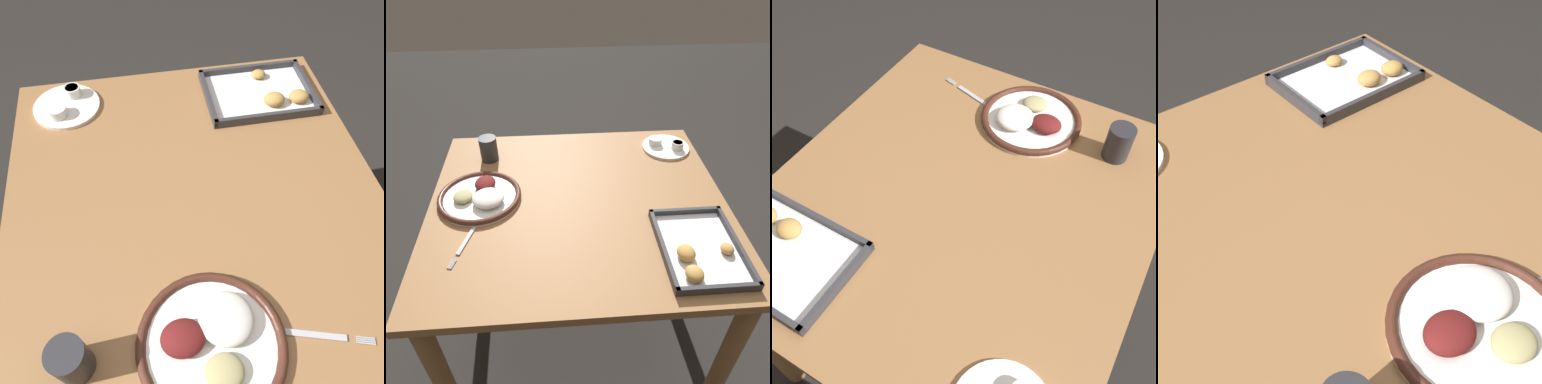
{
  "view_description": "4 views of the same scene",
  "coord_description": "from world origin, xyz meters",
  "views": [
    {
      "loc": [
        -0.1,
        -0.5,
        1.49
      ],
      "look_at": [
        -0.01,
        0.0,
        0.79
      ],
      "focal_mm": 35.0,
      "sensor_mm": 36.0,
      "label": 1
    },
    {
      "loc": [
        0.97,
        -0.08,
        1.57
      ],
      "look_at": [
        -0.01,
        0.0,
        0.79
      ],
      "focal_mm": 35.0,
      "sensor_mm": 36.0,
      "label": 2
    },
    {
      "loc": [
        -0.34,
        0.58,
        1.62
      ],
      "look_at": [
        -0.01,
        0.0,
        0.79
      ],
      "focal_mm": 42.0,
      "sensor_mm": 36.0,
      "label": 3
    },
    {
      "loc": [
        -0.46,
        -0.55,
        1.46
      ],
      "look_at": [
        -0.01,
        0.0,
        0.79
      ],
      "focal_mm": 50.0,
      "sensor_mm": 36.0,
      "label": 4
    }
  ],
  "objects": [
    {
      "name": "ground_plane",
      "position": [
        0.0,
        0.0,
        0.0
      ],
      "size": [
        8.0,
        8.0,
        0.0
      ],
      "primitive_type": "plane",
      "color": "#282623"
    },
    {
      "name": "dining_table",
      "position": [
        0.0,
        0.0,
        0.64
      ],
      "size": [
        0.9,
        1.0,
        0.76
      ],
      "color": "olive",
      "rests_on": "ground_plane"
    },
    {
      "name": "dinner_plate",
      "position": [
        -0.03,
        -0.33,
        0.77
      ],
      "size": [
        0.28,
        0.28,
        0.05
      ],
      "color": "white",
      "rests_on": "dining_table"
    },
    {
      "name": "fork",
      "position": [
        0.16,
        -0.35,
        0.76
      ],
      "size": [
        0.21,
        0.07,
        0.0
      ],
      "rotation": [
        0.0,
        0.0,
        -0.28
      ],
      "color": "#B2B2B7",
      "rests_on": "dining_table"
    },
    {
      "name": "saucer_plate",
      "position": [
        -0.31,
        0.38,
        0.77
      ],
      "size": [
        0.19,
        0.19,
        0.04
      ],
      "color": "white",
      "rests_on": "dining_table"
    },
    {
      "name": "baking_tray",
      "position": [
        0.26,
        0.33,
        0.77
      ],
      "size": [
        0.31,
        0.23,
        0.04
      ],
      "color": "#333338",
      "rests_on": "dining_table"
    },
    {
      "name": "drinking_cup",
      "position": [
        -0.28,
        -0.33,
        0.8
      ],
      "size": [
        0.07,
        0.07,
        0.1
      ],
      "color": "#28282D",
      "rests_on": "dining_table"
    }
  ]
}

